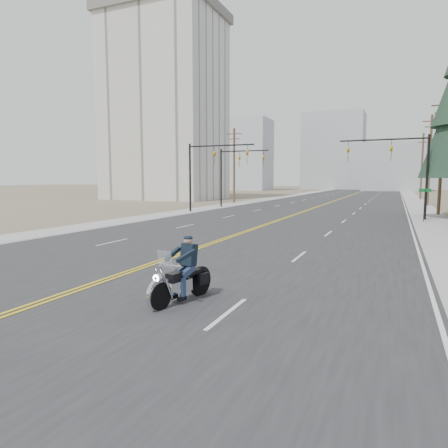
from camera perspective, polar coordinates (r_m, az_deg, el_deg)
name	(u,v)px	position (r m, az deg, el deg)	size (l,w,h in m)	color
road	(343,198)	(75.44, 16.69, 3.58)	(20.00, 200.00, 0.01)	#303033
sidewalk_left	(281,197)	(77.62, 8.21, 3.85)	(3.00, 200.00, 0.01)	#A5A5A0
sidewalk_right	(414,199)	(74.98, 25.46, 3.21)	(3.00, 200.00, 0.01)	#A5A5A0
traffic_mast_left	(208,164)	(40.92, -2.36, 8.61)	(7.10, 0.26, 7.00)	black
traffic_mast_right	(401,160)	(36.89, 23.95, 8.32)	(7.10, 0.26, 7.00)	black
traffic_mast_far	(234,167)	(48.38, 1.43, 8.19)	(6.10, 0.26, 7.00)	black
street_sign	(425,199)	(34.95, 26.74, 3.18)	(0.90, 0.06, 2.62)	black
utility_pole_c	(442,154)	(43.09, 28.67, 8.79)	(2.20, 0.30, 11.00)	brown
utility_pole_d	(430,159)	(58.04, 27.33, 8.29)	(2.20, 0.30, 11.50)	brown
utility_pole_e	(422,165)	(74.99, 26.44, 7.55)	(2.20, 0.30, 11.00)	brown
utility_pole_left	(234,164)	(57.00, 1.46, 8.53)	(2.20, 0.30, 10.50)	brown
apartment_block	(165,111)	(71.19, -8.42, 15.74)	(18.00, 14.00, 30.00)	silver
haze_bldg_a	(247,155)	(127.82, 3.32, 9.80)	(14.00, 12.00, 22.00)	#B7BCC6
haze_bldg_b	(395,167)	(129.91, 23.20, 7.48)	(18.00, 14.00, 14.00)	#ADB2B7
haze_bldg_d	(334,152)	(146.65, 15.38, 9.93)	(20.00, 15.00, 26.00)	#ADB2B7
haze_bldg_f	(223,167)	(147.17, -0.21, 8.19)	(12.00, 12.00, 16.00)	#ADB2B7
motorcyclist	(181,270)	(10.94, -6.17, -6.51)	(0.99, 2.32, 1.81)	black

